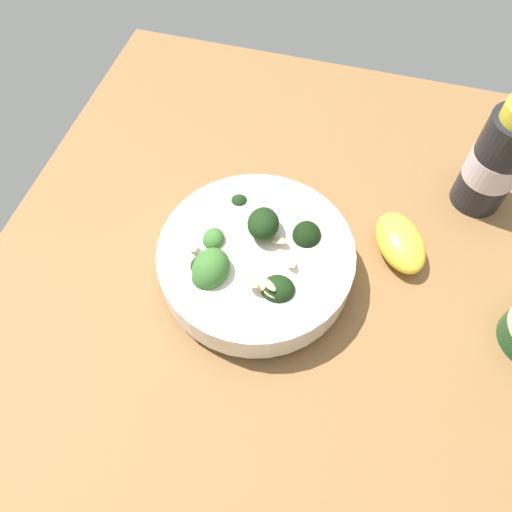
% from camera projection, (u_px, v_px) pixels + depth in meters
% --- Properties ---
extents(ground_plane, '(0.70, 0.70, 0.04)m').
position_uv_depth(ground_plane, '(293.00, 256.00, 0.60)').
color(ground_plane, brown).
extents(bowl_of_broccoli, '(0.21, 0.21, 0.09)m').
position_uv_depth(bowl_of_broccoli, '(255.00, 259.00, 0.54)').
color(bowl_of_broccoli, silver).
rests_on(bowl_of_broccoli, ground_plane).
extents(lemon_wedge, '(0.10, 0.09, 0.04)m').
position_uv_depth(lemon_wedge, '(400.00, 243.00, 0.57)').
color(lemon_wedge, yellow).
rests_on(lemon_wedge, ground_plane).
extents(bottle_tall, '(0.06, 0.06, 0.15)m').
position_uv_depth(bottle_tall, '(497.00, 161.00, 0.56)').
color(bottle_tall, black).
rests_on(bottle_tall, ground_plane).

